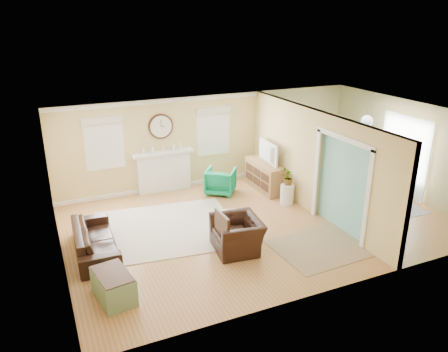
{
  "coord_description": "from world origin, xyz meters",
  "views": [
    {
      "loc": [
        -4.67,
        -8.36,
        4.72
      ],
      "look_at": [
        -0.8,
        0.3,
        1.2
      ],
      "focal_mm": 35.0,
      "sensor_mm": 36.0,
      "label": 1
    }
  ],
  "objects_px": {
    "sofa": "(95,240)",
    "green_chair": "(221,181)",
    "eames_chair": "(237,234)",
    "dining_table": "(362,189)",
    "credenza": "(265,176)"
  },
  "relations": [
    {
      "from": "sofa",
      "to": "dining_table",
      "type": "height_order",
      "value": "dining_table"
    },
    {
      "from": "sofa",
      "to": "credenza",
      "type": "bearing_deg",
      "value": -69.25
    },
    {
      "from": "sofa",
      "to": "green_chair",
      "type": "xyz_separation_m",
      "value": [
        3.71,
        1.93,
        0.06
      ]
    },
    {
      "from": "sofa",
      "to": "green_chair",
      "type": "distance_m",
      "value": 4.19
    },
    {
      "from": "eames_chair",
      "to": "green_chair",
      "type": "relative_size",
      "value": 1.38
    },
    {
      "from": "green_chair",
      "to": "credenza",
      "type": "height_order",
      "value": "credenza"
    },
    {
      "from": "sofa",
      "to": "eames_chair",
      "type": "distance_m",
      "value": 2.98
    },
    {
      "from": "green_chair",
      "to": "dining_table",
      "type": "xyz_separation_m",
      "value": [
        3.23,
        -2.03,
        -0.04
      ]
    },
    {
      "from": "sofa",
      "to": "credenza",
      "type": "relative_size",
      "value": 1.34
    },
    {
      "from": "sofa",
      "to": "dining_table",
      "type": "relative_size",
      "value": 1.13
    },
    {
      "from": "sofa",
      "to": "green_chair",
      "type": "height_order",
      "value": "green_chair"
    },
    {
      "from": "eames_chair",
      "to": "dining_table",
      "type": "bearing_deg",
      "value": 110.15
    },
    {
      "from": "sofa",
      "to": "eames_chair",
      "type": "relative_size",
      "value": 1.9
    },
    {
      "from": "sofa",
      "to": "credenza",
      "type": "xyz_separation_m",
      "value": [
        4.99,
        1.69,
        0.1
      ]
    },
    {
      "from": "sofa",
      "to": "dining_table",
      "type": "xyz_separation_m",
      "value": [
        6.95,
        -0.1,
        0.02
      ]
    }
  ]
}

